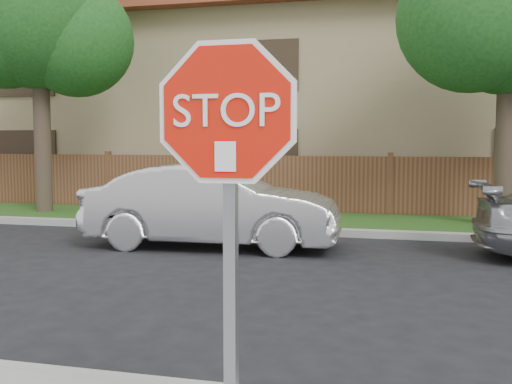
# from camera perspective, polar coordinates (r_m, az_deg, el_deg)

# --- Properties ---
(far_curb) EXTENTS (70.00, 0.30, 0.15)m
(far_curb) POSITION_cam_1_polar(r_m,az_deg,el_deg) (12.68, 12.18, -3.96)
(far_curb) COLOR gray
(far_curb) RESTS_ON ground
(grass_strip) EXTENTS (70.00, 3.00, 0.12)m
(grass_strip) POSITION_cam_1_polar(r_m,az_deg,el_deg) (14.32, 12.41, -3.01)
(grass_strip) COLOR #1E4714
(grass_strip) RESTS_ON ground
(fence) EXTENTS (70.00, 0.12, 1.60)m
(fence) POSITION_cam_1_polar(r_m,az_deg,el_deg) (15.83, 12.64, 0.43)
(fence) COLOR #522F1D
(fence) RESTS_ON ground
(apartment_building) EXTENTS (35.20, 9.20, 7.20)m
(apartment_building) POSITION_cam_1_polar(r_m,az_deg,el_deg) (21.44, 13.20, 8.86)
(apartment_building) COLOR #97885E
(apartment_building) RESTS_ON ground
(tree_left) EXTENTS (4.80, 3.90, 7.78)m
(tree_left) POSITION_cam_1_polar(r_m,az_deg,el_deg) (17.12, -20.18, 15.45)
(tree_left) COLOR #382B21
(tree_left) RESTS_ON ground
(tree_mid) EXTENTS (4.80, 3.90, 7.35)m
(tree_mid) POSITION_cam_1_polar(r_m,az_deg,el_deg) (14.39, 23.23, 16.02)
(tree_mid) COLOR #382B21
(tree_mid) RESTS_ON ground
(stop_sign) EXTENTS (1.01, 0.13, 2.55)m
(stop_sign) POSITION_cam_1_polar(r_m,az_deg,el_deg) (3.03, -2.68, 1.52)
(stop_sign) COLOR gray
(stop_sign) RESTS_ON sidewalk_near
(sedan_left) EXTENTS (4.81, 1.88, 1.56)m
(sedan_left) POSITION_cam_1_polar(r_m,az_deg,el_deg) (11.27, -4.16, -1.34)
(sedan_left) COLOR silver
(sedan_left) RESTS_ON ground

